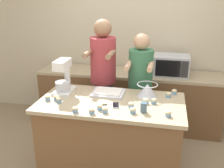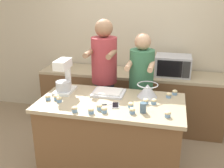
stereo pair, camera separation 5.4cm
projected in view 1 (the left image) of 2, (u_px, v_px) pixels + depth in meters
name	position (u px, v px, depth m)	size (l,w,h in m)	color
back_wall	(133.00, 38.00, 4.21)	(10.00, 0.06, 2.70)	beige
island_counter	(111.00, 139.00, 2.97)	(1.56, 0.82, 0.95)	brown
back_counter	(129.00, 98.00, 4.19)	(2.80, 0.60, 0.88)	brown
person_left	(103.00, 82.00, 3.48)	(0.35, 0.51, 1.75)	#33384C
person_right	(140.00, 91.00, 3.41)	(0.33, 0.50, 1.59)	#232328
stand_mixer	(63.00, 78.00, 3.00)	(0.20, 0.30, 0.39)	white
mixing_bowl	(147.00, 90.00, 2.91)	(0.23, 0.23, 0.15)	#BCBCC1
baking_tray	(108.00, 92.00, 3.00)	(0.36, 0.30, 0.04)	silver
microwave_oven	(171.00, 65.00, 3.87)	(0.51, 0.38, 0.30)	#B7B7BC
cell_phone	(116.00, 105.00, 2.69)	(0.10, 0.16, 0.01)	silver
drinking_glass	(144.00, 107.00, 2.54)	(0.07, 0.07, 0.10)	slate
knife	(108.00, 104.00, 2.72)	(0.21, 0.10, 0.01)	#BCBCC1
cupcake_0	(133.00, 110.00, 2.52)	(0.06, 0.06, 0.06)	#759EC6
cupcake_1	(75.00, 109.00, 2.54)	(0.06, 0.06, 0.06)	#759EC6
cupcake_2	(100.00, 107.00, 2.60)	(0.06, 0.06, 0.06)	#759EC6
cupcake_3	(92.00, 111.00, 2.52)	(0.06, 0.06, 0.06)	#759EC6
cupcake_4	(146.00, 101.00, 2.74)	(0.06, 0.06, 0.06)	#759EC6
cupcake_5	(59.00, 100.00, 2.77)	(0.06, 0.06, 0.06)	#759EC6
cupcake_6	(105.00, 110.00, 2.54)	(0.06, 0.06, 0.06)	#759EC6
cupcake_7	(168.00, 114.00, 2.46)	(0.06, 0.06, 0.06)	#759EC6
cupcake_8	(131.00, 105.00, 2.65)	(0.06, 0.06, 0.06)	#759EC6
cupcake_9	(168.00, 95.00, 2.90)	(0.06, 0.06, 0.06)	#759EC6
cupcake_10	(154.00, 101.00, 2.74)	(0.06, 0.06, 0.06)	#759EC6
cupcake_11	(174.00, 92.00, 2.99)	(0.06, 0.06, 0.06)	#759EC6
cupcake_12	(56.00, 98.00, 2.82)	(0.06, 0.06, 0.06)	#759EC6
cupcake_13	(48.00, 98.00, 2.82)	(0.06, 0.06, 0.06)	#759EC6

